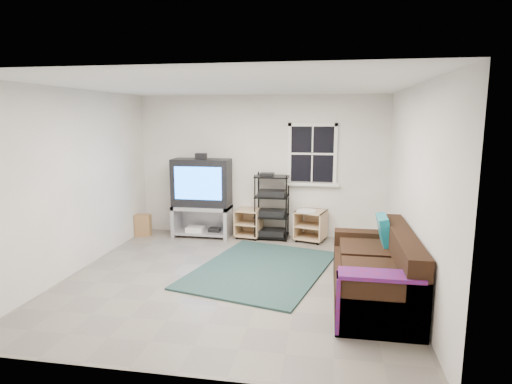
% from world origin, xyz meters
% --- Properties ---
extents(room, '(4.60, 4.62, 4.60)m').
position_xyz_m(room, '(0.95, 2.27, 1.48)').
color(room, slate).
rests_on(room, ground).
extents(tv_unit, '(1.06, 0.53, 1.56)m').
position_xyz_m(tv_unit, '(-1.05, 2.01, 0.85)').
color(tv_unit, '#A6A6AE').
rests_on(tv_unit, ground).
extents(av_rack, '(0.60, 0.44, 1.20)m').
position_xyz_m(av_rack, '(0.25, 2.06, 0.52)').
color(av_rack, black).
rests_on(av_rack, ground).
extents(side_table_left, '(0.50, 0.50, 0.53)m').
position_xyz_m(side_table_left, '(-0.17, 2.09, 0.28)').
color(side_table_left, tan).
rests_on(side_table_left, ground).
extents(side_table_right, '(0.61, 0.61, 0.58)m').
position_xyz_m(side_table_right, '(0.96, 2.06, 0.32)').
color(side_table_right, tan).
rests_on(side_table_right, ground).
extents(sofa, '(0.91, 2.05, 0.94)m').
position_xyz_m(sofa, '(1.86, -0.40, 0.33)').
color(sofa, black).
rests_on(sofa, ground).
extents(shag_rug, '(2.23, 2.71, 0.03)m').
position_xyz_m(shag_rug, '(0.32, 0.39, 0.01)').
color(shag_rug, black).
rests_on(shag_rug, ground).
extents(paper_bag, '(0.31, 0.22, 0.41)m').
position_xyz_m(paper_bag, '(-2.16, 1.83, 0.20)').
color(paper_bag, '#926641').
rests_on(paper_bag, ground).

